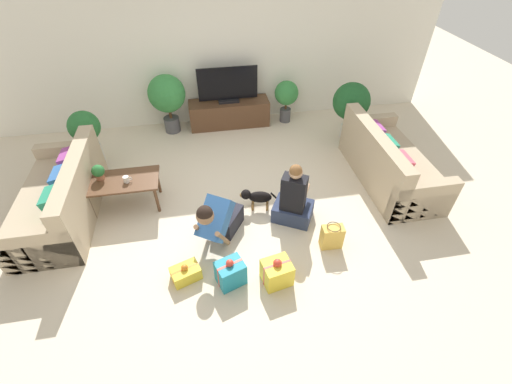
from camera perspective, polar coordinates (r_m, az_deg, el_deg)
ground_plane at (r=5.06m, az=-3.08°, el=-2.05°), size 16.00×16.00×0.00m
wall_back at (r=6.67m, az=-6.75°, el=22.02°), size 8.40×0.06×2.60m
sofa_left at (r=5.39m, az=-29.62°, el=-0.94°), size 0.91×1.95×0.86m
sofa_right at (r=5.70m, az=21.15°, el=4.53°), size 0.91×1.95×0.86m
coffee_table at (r=5.13m, az=-21.36°, el=1.39°), size 1.00×0.55×0.46m
tv_console at (r=6.83m, az=-4.46°, el=12.96°), size 1.52×0.46×0.49m
tv at (r=6.59m, az=-4.71°, el=17.08°), size 1.10×0.20×0.66m
potted_plant_corner_left at (r=6.24m, az=-26.49°, el=9.01°), size 0.50×0.50×0.90m
potted_plant_back_left at (r=6.58m, az=-14.61°, el=15.23°), size 0.67×0.67×1.09m
potted_plant_corner_right at (r=6.44m, az=15.59°, el=14.17°), size 0.65×0.65×1.04m
potted_plant_back_right at (r=6.83m, az=5.08°, el=15.72°), size 0.46×0.46×0.82m
person_kneeling at (r=4.34m, az=-6.26°, el=-4.52°), size 0.68×0.83×0.82m
person_sitting at (r=4.63m, az=6.26°, el=-1.48°), size 0.65×0.62×0.95m
dog at (r=4.85m, az=0.08°, el=-0.80°), size 0.52×0.22×0.32m
gift_box_a at (r=4.05m, az=-4.27°, el=-13.28°), size 0.37×0.34×0.39m
gift_box_b at (r=4.22m, az=-11.63°, el=-13.08°), size 0.39×0.33×0.24m
gift_box_c at (r=4.06m, az=3.49°, el=-13.21°), size 0.37×0.34×0.38m
gift_bag_a at (r=4.49m, az=12.52°, el=-7.26°), size 0.28×0.18×0.36m
mug at (r=5.01m, az=-20.79°, el=2.00°), size 0.12×0.08×0.09m
tabletop_plant at (r=5.16m, az=-24.79°, el=3.09°), size 0.17×0.17×0.22m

